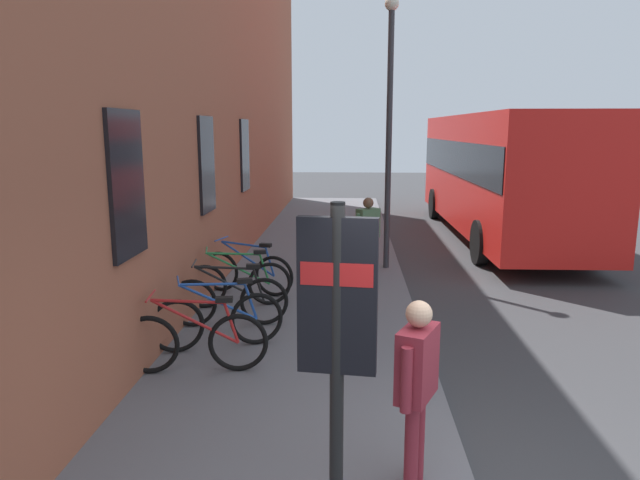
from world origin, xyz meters
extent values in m
plane|color=#38383A|center=(6.00, -1.00, 0.00)|extent=(60.00, 60.00, 0.00)
cube|color=slate|center=(8.00, 1.75, 0.06)|extent=(24.00, 3.50, 0.12)
cube|color=#9E563D|center=(9.00, 3.80, 4.98)|extent=(22.00, 0.60, 9.96)
cube|color=black|center=(2.00, 3.48, 2.40)|extent=(0.90, 0.06, 1.60)
cube|color=black|center=(5.50, 3.48, 2.40)|extent=(0.90, 0.06, 1.60)
cube|color=black|center=(9.00, 3.48, 2.40)|extent=(0.90, 0.06, 1.60)
torus|color=black|center=(2.23, 3.43, 0.48)|extent=(0.15, 0.72, 0.72)
torus|color=black|center=(2.36, 2.38, 0.48)|extent=(0.15, 0.72, 0.72)
cylinder|color=#B21E1E|center=(2.30, 2.88, 0.76)|extent=(0.16, 1.01, 0.58)
cylinder|color=#B21E1E|center=(2.29, 2.96, 1.00)|extent=(0.14, 0.85, 0.09)
cylinder|color=#B21E1E|center=(2.35, 2.46, 0.73)|extent=(0.06, 0.19, 0.51)
cube|color=black|center=(2.34, 2.53, 1.02)|extent=(0.12, 0.21, 0.06)
cylinder|color=#B21E1E|center=(2.24, 3.38, 1.08)|extent=(0.48, 0.08, 0.02)
torus|color=black|center=(2.90, 3.30, 0.48)|extent=(0.29, 0.70, 0.72)
torus|color=black|center=(3.24, 2.31, 0.48)|extent=(0.29, 0.70, 0.72)
cylinder|color=#1E4CA5|center=(3.08, 2.78, 0.76)|extent=(0.37, 0.97, 0.58)
cylinder|color=#1E4CA5|center=(3.05, 2.85, 1.00)|extent=(0.31, 0.82, 0.09)
cylinder|color=#1E4CA5|center=(3.22, 2.38, 0.73)|extent=(0.09, 0.19, 0.51)
cube|color=black|center=(3.19, 2.45, 1.02)|extent=(0.16, 0.22, 0.06)
cylinder|color=#1E4CA5|center=(2.91, 3.25, 1.08)|extent=(0.46, 0.18, 0.02)
torus|color=black|center=(3.89, 3.36, 0.48)|extent=(0.16, 0.72, 0.72)
torus|color=black|center=(4.04, 2.32, 0.48)|extent=(0.16, 0.72, 0.72)
cylinder|color=black|center=(3.97, 2.82, 0.76)|extent=(0.17, 1.01, 0.58)
cylinder|color=black|center=(3.96, 2.89, 1.00)|extent=(0.15, 0.85, 0.09)
cylinder|color=black|center=(4.03, 2.40, 0.73)|extent=(0.06, 0.19, 0.51)
cube|color=black|center=(4.02, 2.47, 1.02)|extent=(0.13, 0.21, 0.06)
cylinder|color=black|center=(3.90, 3.31, 1.08)|extent=(0.48, 0.09, 0.02)
torus|color=black|center=(4.80, 3.41, 0.48)|extent=(0.21, 0.72, 0.72)
torus|color=black|center=(5.02, 2.38, 0.48)|extent=(0.21, 0.72, 0.72)
cylinder|color=#267F3F|center=(4.92, 2.87, 0.76)|extent=(0.25, 1.00, 0.58)
cylinder|color=#267F3F|center=(4.90, 2.94, 1.00)|extent=(0.22, 0.84, 0.09)
cylinder|color=#267F3F|center=(5.01, 2.45, 0.73)|extent=(0.07, 0.19, 0.51)
cube|color=black|center=(4.99, 2.53, 1.02)|extent=(0.14, 0.22, 0.06)
cylinder|color=#267F3F|center=(4.81, 3.36, 1.08)|extent=(0.47, 0.13, 0.02)
torus|color=black|center=(5.80, 3.38, 0.48)|extent=(0.25, 0.71, 0.72)
torus|color=black|center=(5.52, 2.37, 0.48)|extent=(0.25, 0.71, 0.72)
cylinder|color=#1E4CA5|center=(5.65, 2.85, 0.76)|extent=(0.31, 0.99, 0.58)
cylinder|color=#1E4CA5|center=(5.67, 2.93, 1.00)|extent=(0.26, 0.83, 0.09)
cylinder|color=#1E4CA5|center=(5.54, 2.44, 0.73)|extent=(0.08, 0.19, 0.51)
cube|color=black|center=(5.56, 2.52, 1.02)|extent=(0.15, 0.22, 0.06)
cylinder|color=#1E4CA5|center=(5.79, 3.34, 1.08)|extent=(0.47, 0.15, 0.02)
cylinder|color=black|center=(-0.32, 1.14, 1.32)|extent=(0.10, 0.10, 2.40)
cube|color=black|center=(-0.32, 1.14, 1.87)|extent=(0.14, 0.56, 1.10)
cube|color=red|center=(-0.32, 1.14, 2.03)|extent=(0.15, 0.50, 0.16)
cube|color=red|center=(12.03, -3.00, 1.85)|extent=(10.53, 2.61, 3.00)
cube|color=black|center=(12.03, -3.00, 2.21)|extent=(10.32, 2.65, 0.90)
cylinder|color=black|center=(8.68, -4.24, 0.50)|extent=(1.00, 0.26, 1.00)
cylinder|color=black|center=(8.66, -1.84, 0.50)|extent=(1.00, 0.26, 1.00)
cylinder|color=black|center=(15.40, -4.16, 0.50)|extent=(1.00, 0.26, 1.00)
cylinder|color=black|center=(15.38, -1.76, 0.50)|extent=(1.00, 0.26, 1.00)
cylinder|color=#723F72|center=(7.01, 0.78, 0.50)|extent=(0.11, 0.11, 0.77)
cylinder|color=#723F72|center=(7.11, 0.65, 0.50)|extent=(0.11, 0.11, 0.77)
cube|color=#4C724C|center=(7.06, 0.72, 1.17)|extent=(0.45, 0.49, 0.57)
sphere|color=brown|center=(7.06, 0.72, 1.57)|extent=(0.21, 0.21, 0.21)
cylinder|color=#4C724C|center=(6.91, 0.92, 1.14)|extent=(0.09, 0.09, 0.51)
cylinder|color=#4C724C|center=(7.21, 0.51, 1.14)|extent=(0.09, 0.09, 0.51)
cylinder|color=maroon|center=(0.27, 0.49, 0.51)|extent=(0.11, 0.11, 0.77)
cylinder|color=maroon|center=(0.12, 0.55, 0.51)|extent=(0.11, 0.11, 0.77)
cube|color=maroon|center=(0.20, 0.52, 1.18)|extent=(0.50, 0.39, 0.58)
sphere|color=#D8AD8C|center=(0.20, 0.52, 1.59)|extent=(0.21, 0.21, 0.21)
cylinder|color=maroon|center=(0.43, 0.41, 1.15)|extent=(0.09, 0.09, 0.52)
cylinder|color=maroon|center=(-0.04, 0.63, 1.15)|extent=(0.09, 0.09, 0.52)
cylinder|color=#333338|center=(7.75, 0.30, 2.69)|extent=(0.12, 0.12, 5.13)
sphere|color=silver|center=(7.75, 0.30, 5.37)|extent=(0.28, 0.28, 0.28)
camera|label=1|loc=(-4.10, 1.06, 3.00)|focal=32.32mm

